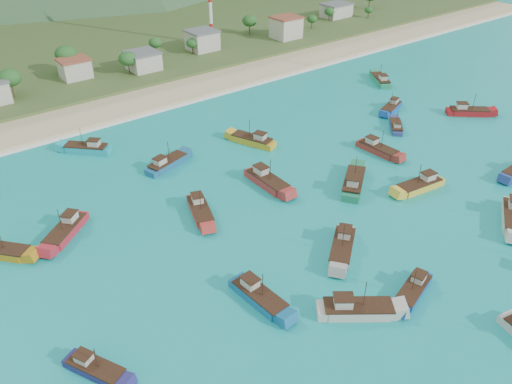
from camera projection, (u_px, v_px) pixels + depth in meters
ground at (323, 252)px, 83.74m from camera, size 600.00×600.00×0.00m
beach at (121, 106)px, 136.40m from camera, size 400.00×18.00×1.20m
land at (47, 52)px, 177.06m from camera, size 400.00×110.00×2.40m
surf_line at (137, 117)px, 130.07m from camera, size 400.00×2.50×0.08m
village at (118, 59)px, 155.54m from camera, size 217.97×24.09×7.24m
vegetation at (63, 68)px, 146.40m from camera, size 273.22×25.60×9.07m
boat_0 at (378, 149)px, 113.28m from camera, size 3.56×10.45×6.09m
boat_5 at (391, 108)px, 133.43m from camera, size 9.82×5.73×5.57m
boat_9 at (66, 231)px, 87.47m from camera, size 10.22×9.28×6.32m
boat_10 at (353, 183)px, 100.64m from camera, size 11.62×9.82×7.00m
boat_11 at (396, 127)px, 123.76m from camera, size 7.79×7.74×5.01m
boat_13 at (356, 310)px, 71.61m from camera, size 10.83×9.30×6.55m
boat_14 at (87, 149)px, 113.48m from camera, size 9.66×9.75×6.26m
boat_16 at (167, 164)px, 107.64m from camera, size 10.80×5.89×6.12m
boat_17 at (380, 80)px, 150.78m from camera, size 8.36×10.83×6.36m
boat_18 at (95, 369)px, 63.36m from camera, size 6.22×8.95×5.15m
boat_19 at (342, 247)px, 83.57m from camera, size 10.69×9.16×6.46m
boat_20 at (253, 141)px, 116.87m from camera, size 7.04×11.26×6.41m
boat_21 at (413, 291)px, 75.15m from camera, size 9.70×5.20×5.49m
boat_22 at (468, 112)px, 130.90m from camera, size 10.26×9.59×6.42m
boat_24 at (1, 252)px, 82.81m from camera, size 8.91×9.63×5.99m
boat_26 at (200, 211)px, 92.68m from camera, size 6.22×10.76×6.11m
boat_27 at (267, 181)px, 101.31m from camera, size 3.43×11.44×6.75m
boat_28 at (420, 186)px, 100.05m from camera, size 11.09×4.61×6.36m
boat_31 at (259, 297)px, 73.91m from camera, size 3.86×10.66×6.18m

